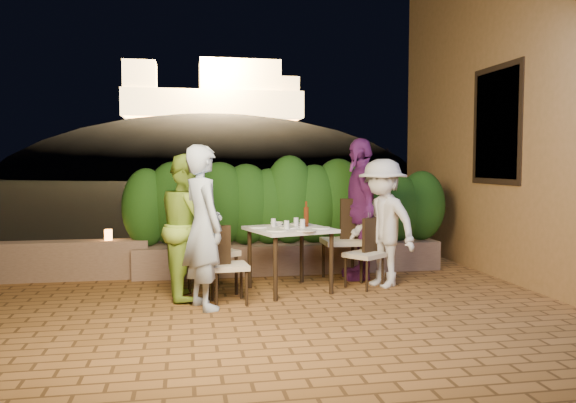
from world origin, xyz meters
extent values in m
plane|color=black|center=(0.00, 0.00, -0.02)|extent=(400.00, 400.00, 0.00)
cube|color=brown|center=(0.00, 0.50, -0.07)|extent=(7.00, 6.00, 0.15)
cube|color=#9C703D|center=(3.60, 2.00, 2.50)|extent=(1.60, 5.00, 5.00)
cube|color=black|center=(2.82, 1.50, 2.00)|extent=(0.08, 1.00, 1.40)
cube|color=black|center=(2.81, 1.50, 2.00)|extent=(0.06, 1.15, 1.55)
cube|color=#785E4C|center=(0.20, 2.30, 0.20)|extent=(4.20, 0.55, 0.40)
cube|color=#785E4C|center=(-2.80, 2.30, 0.25)|extent=(2.20, 0.30, 0.50)
ellipsoid|color=black|center=(2.00, 60.00, -4.00)|extent=(52.00, 40.00, 22.00)
cylinder|color=white|center=(-0.21, 0.89, 0.76)|extent=(0.24, 0.24, 0.01)
cylinder|color=white|center=(-0.38, 1.26, 0.76)|extent=(0.24, 0.24, 0.01)
cylinder|color=white|center=(0.33, 1.03, 0.76)|extent=(0.22, 0.22, 0.01)
cylinder|color=white|center=(0.17, 1.47, 0.76)|extent=(0.23, 0.23, 0.01)
cylinder|color=white|center=(-0.02, 1.14, 0.76)|extent=(0.22, 0.22, 0.01)
cylinder|color=white|center=(0.11, 0.82, 0.76)|extent=(0.23, 0.23, 0.01)
cylinder|color=silver|center=(-0.08, 0.99, 0.80)|extent=(0.06, 0.06, 0.10)
cylinder|color=silver|center=(-0.19, 1.30, 0.80)|extent=(0.06, 0.06, 0.10)
cylinder|color=silver|center=(0.12, 1.10, 0.80)|extent=(0.06, 0.06, 0.10)
cylinder|color=silver|center=(0.09, 1.32, 0.80)|extent=(0.06, 0.06, 0.10)
imported|color=white|center=(-0.12, 1.43, 0.77)|extent=(0.15, 0.15, 0.04)
imported|color=#A5B9D4|center=(-1.03, 0.56, 0.85)|extent=(0.61, 0.72, 1.69)
imported|color=#95C33D|center=(-1.18, 1.06, 0.80)|extent=(0.68, 0.84, 1.60)
imported|color=silver|center=(1.14, 1.22, 0.78)|extent=(0.98, 1.16, 1.55)
imported|color=#6A2571|center=(1.02, 1.73, 0.91)|extent=(0.54, 1.11, 1.83)
cylinder|color=orange|center=(-2.21, 2.30, 0.57)|extent=(0.10, 0.10, 0.14)
camera|label=1|loc=(-1.20, -5.25, 1.51)|focal=35.00mm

